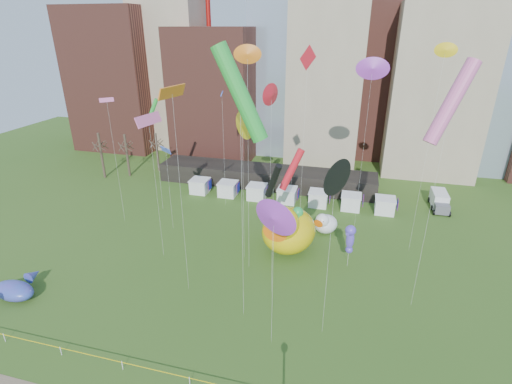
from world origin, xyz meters
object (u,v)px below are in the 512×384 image
(whale_inflatable, at_px, (15,289))
(small_duck, at_px, (325,223))
(seahorse_purple, at_px, (350,237))
(box_truck, at_px, (439,200))
(seahorse_green, at_px, (297,219))
(big_duck, at_px, (287,229))

(whale_inflatable, bearing_deg, small_duck, 41.08)
(seahorse_purple, xyz_separation_m, box_truck, (12.99, 19.92, -2.70))
(whale_inflatable, bearing_deg, box_truck, 41.36)
(small_duck, xyz_separation_m, seahorse_green, (-3.07, -5.37, 2.89))
(big_duck, xyz_separation_m, seahorse_purple, (7.55, -1.43, 0.79))
(big_duck, height_order, small_duck, big_duck)
(big_duck, relative_size, seahorse_purple, 1.75)
(small_duck, relative_size, seahorse_green, 0.75)
(whale_inflatable, distance_m, box_truck, 57.73)
(big_duck, relative_size, box_truck, 1.63)
(box_truck, bearing_deg, seahorse_purple, -123.85)
(big_duck, bearing_deg, small_duck, 65.63)
(small_duck, relative_size, seahorse_purple, 0.83)
(seahorse_purple, relative_size, whale_inflatable, 0.89)
(seahorse_purple, distance_m, whale_inflatable, 36.46)
(whale_inflatable, relative_size, box_truck, 1.05)
(small_duck, xyz_separation_m, seahorse_purple, (3.41, -7.44, 2.52))
(seahorse_green, distance_m, box_truck, 26.59)
(small_duck, height_order, seahorse_purple, seahorse_purple)
(big_duck, distance_m, seahorse_purple, 7.72)
(small_duck, bearing_deg, whale_inflatable, -119.63)
(small_duck, bearing_deg, seahorse_green, -95.85)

